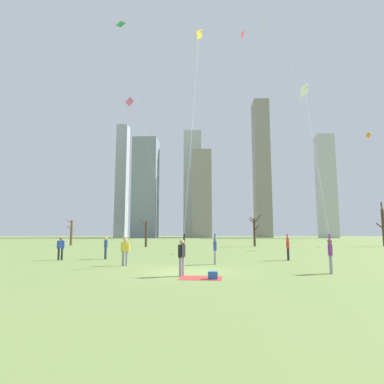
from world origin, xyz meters
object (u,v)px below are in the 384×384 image
object	(u,v)px
kite_flyer_foreground_left_teal	(289,216)
distant_kite_low_near_trees_green	(125,44)
kite_flyer_midfield_right_white	(324,214)
bystander_watching_nearby	(106,247)
kite_flyer_midfield_left_purple	(231,181)
distant_kite_drifting_right_pink	(125,112)
bare_tree_left_of_center	(146,233)
kite_flyer_far_back_yellow	(185,218)
bystander_strolling_midfield	(125,250)
bystander_far_off_by_trees	(61,247)
distant_kite_drifting_left_orange	(361,152)
picnic_spot	(208,276)
bare_tree_leftmost	(254,230)
bare_tree_rightmost	(383,226)
bare_tree_far_right_edge	(71,232)
distant_kite_high_overhead_red	(243,47)

from	to	relation	value
kite_flyer_foreground_left_teal	distant_kite_low_near_trees_green	bearing A→B (deg)	152.55
kite_flyer_midfield_right_white	bystander_watching_nearby	size ratio (longest dim) A/B	7.86
kite_flyer_foreground_left_teal	kite_flyer_midfield_left_purple	size ratio (longest dim) A/B	0.91
distant_kite_drifting_right_pink	bare_tree_left_of_center	world-z (taller)	distant_kite_drifting_right_pink
kite_flyer_far_back_yellow	bystander_strolling_midfield	bearing A→B (deg)	136.08
distant_kite_low_near_trees_green	bystander_far_off_by_trees	bearing A→B (deg)	-117.25
kite_flyer_foreground_left_teal	distant_kite_low_near_trees_green	size ratio (longest dim) A/B	0.66
distant_kite_drifting_left_orange	picnic_spot	distance (m)	36.51
kite_flyer_foreground_left_teal	bare_tree_leftmost	bearing A→B (deg)	86.48
picnic_spot	kite_flyer_midfield_left_purple	bearing A→B (deg)	68.93
bare_tree_leftmost	bare_tree_rightmost	size ratio (longest dim) A/B	0.72
bare_tree_leftmost	bystander_strolling_midfield	bearing A→B (deg)	-112.69
bystander_strolling_midfield	bare_tree_rightmost	world-z (taller)	bare_tree_rightmost
kite_flyer_foreground_left_teal	bystander_strolling_midfield	distance (m)	10.67
picnic_spot	bare_tree_leftmost	distance (m)	34.14
kite_flyer_foreground_left_teal	bare_tree_left_of_center	bearing A→B (deg)	120.39
bare_tree_far_right_edge	bare_tree_leftmost	bearing A→B (deg)	-5.52
bystander_strolling_midfield	distant_kite_drifting_right_pink	world-z (taller)	distant_kite_drifting_right_pink
bare_tree_rightmost	distant_kite_drifting_left_orange	bearing A→B (deg)	-130.01
distant_kite_high_overhead_red	bare_tree_left_of_center	distance (m)	27.97
kite_flyer_far_back_yellow	kite_flyer_midfield_left_purple	bearing A→B (deg)	38.37
kite_flyer_midfield_right_white	distant_kite_drifting_right_pink	bearing A→B (deg)	129.46
bystander_far_off_by_trees	bystander_watching_nearby	size ratio (longest dim) A/B	1.00
bystander_watching_nearby	picnic_spot	distance (m)	12.40
distant_kite_drifting_left_orange	kite_flyer_far_back_yellow	bearing A→B (deg)	-128.97
bystander_watching_nearby	distant_kite_low_near_trees_green	bearing A→B (deg)	92.08
distant_kite_drifting_left_orange	bare_tree_left_of_center	world-z (taller)	distant_kite_drifting_left_orange
distant_kite_low_near_trees_green	bare_tree_left_of_center	world-z (taller)	distant_kite_low_near_trees_green
distant_kite_drifting_left_orange	bare_tree_leftmost	size ratio (longest dim) A/B	3.23
distant_kite_drifting_left_orange	bare_tree_left_of_center	distance (m)	30.79
kite_flyer_midfield_left_purple	bare_tree_leftmost	distance (m)	30.57
bystander_far_off_by_trees	kite_flyer_midfield_right_white	bearing A→B (deg)	-19.15
kite_flyer_far_back_yellow	kite_flyer_midfield_right_white	xyz separation A→B (m)	(7.14, 1.57, 0.23)
bystander_strolling_midfield	bystander_watching_nearby	distance (m)	5.40
distant_kite_drifting_right_pink	picnic_spot	size ratio (longest dim) A/B	9.57
distant_kite_low_near_trees_green	picnic_spot	size ratio (longest dim) A/B	11.78
kite_flyer_midfield_left_purple	distant_kite_drifting_right_pink	distance (m)	24.57
distant_kite_drifting_left_orange	bare_tree_leftmost	bearing A→B (deg)	157.25
kite_flyer_midfield_left_purple	kite_flyer_midfield_right_white	bearing A→B (deg)	-3.82
kite_flyer_foreground_left_teal	kite_flyer_midfield_right_white	size ratio (longest dim) A/B	1.15
distant_kite_drifting_left_orange	bare_tree_leftmost	distance (m)	17.58
distant_kite_drifting_right_pink	distant_kite_high_overhead_red	world-z (taller)	distant_kite_high_overhead_red
kite_flyer_midfield_left_purple	bare_tree_far_right_edge	distance (m)	39.88
kite_flyer_far_back_yellow	picnic_spot	bearing A→B (deg)	-54.45
kite_flyer_midfield_left_purple	bystander_strolling_midfield	xyz separation A→B (m)	(-6.15, 1.74, -3.80)
distant_kite_high_overhead_red	kite_flyer_midfield_right_white	bearing A→B (deg)	-86.72
bystander_watching_nearby	distant_kite_drifting_right_pink	xyz separation A→B (m)	(-2.16, 12.33, 15.24)
distant_kite_low_near_trees_green	bare_tree_far_right_edge	xyz separation A→B (m)	(-13.73, 21.91, -17.63)
kite_flyer_far_back_yellow	picnic_spot	distance (m)	3.15
kite_flyer_foreground_left_teal	kite_flyer_midfield_left_purple	bearing A→B (deg)	-135.18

